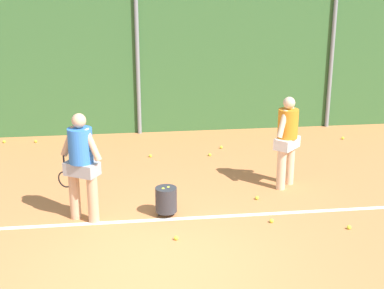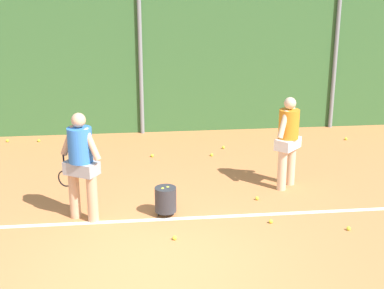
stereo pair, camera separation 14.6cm
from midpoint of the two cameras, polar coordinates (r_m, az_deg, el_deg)
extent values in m
plane|color=#C67542|center=(9.71, -3.97, -6.44)|extent=(26.17, 26.17, 0.00)
cube|color=#386633|center=(13.74, -5.02, 8.38)|extent=(16.88, 0.25, 3.48)
cylinder|color=gray|center=(13.55, -5.01, 8.63)|extent=(0.10, 0.10, 3.66)
cylinder|color=gray|center=(14.51, 14.83, 8.72)|extent=(0.10, 0.10, 3.66)
cube|color=white|center=(9.23, -3.83, -7.75)|extent=(12.34, 0.10, 0.01)
cylinder|color=tan|center=(9.15, -9.76, -5.52)|extent=(0.18, 0.18, 0.80)
cylinder|color=tan|center=(9.35, -11.56, -5.12)|extent=(0.18, 0.18, 0.80)
cube|color=#99999E|center=(9.07, -10.85, -2.39)|extent=(0.61, 0.54, 0.21)
cylinder|color=blue|center=(8.94, -10.99, -0.05)|extent=(0.39, 0.39, 0.57)
sphere|color=tan|center=(8.83, -11.15, 2.48)|extent=(0.23, 0.23, 0.23)
cylinder|color=tan|center=(8.80, -9.84, 0.03)|extent=(0.30, 0.22, 0.54)
cylinder|color=tan|center=(9.05, -12.15, 0.39)|extent=(0.30, 0.22, 0.54)
cylinder|color=black|center=(9.19, -12.61, -1.89)|extent=(0.03, 0.03, 0.28)
torus|color=#26262B|center=(9.28, -12.50, -3.46)|extent=(0.26, 0.17, 0.28)
cylinder|color=beige|center=(10.44, 9.65, -2.63)|extent=(0.17, 0.17, 0.76)
cylinder|color=beige|center=(10.72, 10.52, -2.12)|extent=(0.17, 0.17, 0.76)
cube|color=white|center=(10.42, 10.23, 0.12)|extent=(0.57, 0.57, 0.20)
cylinder|color=orange|center=(10.32, 10.34, 2.09)|extent=(0.37, 0.37, 0.54)
sphere|color=beige|center=(10.22, 10.47, 4.20)|extent=(0.22, 0.22, 0.22)
cylinder|color=beige|center=(10.12, 9.79, 2.06)|extent=(0.25, 0.25, 0.52)
cylinder|color=beige|center=(10.49, 10.90, 2.55)|extent=(0.25, 0.25, 0.52)
cylinder|color=#2D2D33|center=(9.27, -2.28, -5.66)|extent=(0.36, 0.36, 0.42)
cylinder|color=#2D2D33|center=(9.39, -1.49, -7.03)|extent=(0.02, 0.02, 0.08)
cylinder|color=#2D2D33|center=(9.37, -3.04, -7.10)|extent=(0.02, 0.02, 0.08)
cylinder|color=#2D2D33|center=(9.49, -2.32, -6.74)|extent=(0.02, 0.02, 0.08)
sphere|color=#CCDB33|center=(9.23, -2.06, -4.50)|extent=(0.07, 0.07, 0.07)
sphere|color=#CCDB33|center=(9.18, -2.60, -4.64)|extent=(0.07, 0.07, 0.07)
sphere|color=#CCDB33|center=(12.73, 3.58, -0.29)|extent=(0.07, 0.07, 0.07)
sphere|color=#CCDB33|center=(9.23, 16.27, -8.30)|extent=(0.07, 0.07, 0.07)
sphere|color=#CCDB33|center=(10.03, 7.14, -5.52)|extent=(0.07, 0.07, 0.07)
sphere|color=#CCDB33|center=(13.86, 15.86, 0.57)|extent=(0.07, 0.07, 0.07)
sphere|color=#CCDB33|center=(8.58, -1.31, -9.60)|extent=(0.07, 0.07, 0.07)
sphere|color=#CCDB33|center=(9.20, 8.58, -7.83)|extent=(0.07, 0.07, 0.07)
sphere|color=#CCDB33|center=(12.21, 2.38, -1.06)|extent=(0.07, 0.07, 0.07)
sphere|color=#CCDB33|center=(13.87, -18.18, 0.37)|extent=(0.07, 0.07, 0.07)
sphere|color=#CCDB33|center=(12.17, -3.77, -1.15)|extent=(0.07, 0.07, 0.07)
sphere|color=#CCDB33|center=(13.67, -15.20, 0.40)|extent=(0.07, 0.07, 0.07)
camera|label=1|loc=(0.07, -89.56, 0.14)|focal=51.81mm
camera|label=2|loc=(0.07, 90.44, -0.14)|focal=51.81mm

